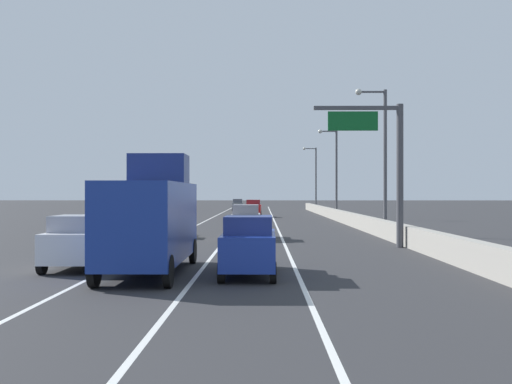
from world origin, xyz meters
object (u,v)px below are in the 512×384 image
at_px(car_red_4, 253,208).
at_px(car_gray_5, 238,205).
at_px(car_yellow_3, 155,221).
at_px(lamp_post_right_third, 334,167).
at_px(box_truck, 151,218).
at_px(overhead_sign_gantry, 386,157).
at_px(lamp_post_right_second, 381,151).
at_px(car_white_1, 80,242).
at_px(car_blue_0, 249,246).
at_px(lamp_post_right_fourth, 314,174).
at_px(car_silver_2, 246,222).

height_order(car_red_4, car_gray_5, car_red_4).
xyz_separation_m(car_yellow_3, car_gray_5, (2.93, 58.09, -0.10)).
relative_size(lamp_post_right_third, box_truck, 1.31).
height_order(overhead_sign_gantry, lamp_post_right_second, lamp_post_right_second).
bearing_deg(box_truck, lamp_post_right_third, 75.06).
relative_size(car_white_1, box_truck, 0.58).
distance_m(car_white_1, car_red_4, 48.09).
height_order(car_yellow_3, box_truck, box_truck).
xyz_separation_m(car_white_1, box_truck, (2.95, -1.31, 0.97)).
xyz_separation_m(lamp_post_right_second, car_blue_0, (-8.51, -19.61, -4.66)).
height_order(lamp_post_right_third, car_blue_0, lamp_post_right_third).
xyz_separation_m(lamp_post_right_second, lamp_post_right_fourth, (-0.02, 51.13, 0.00)).
relative_size(car_silver_2, car_yellow_3, 1.03).
distance_m(lamp_post_right_fourth, box_truck, 71.29).
height_order(lamp_post_right_second, car_gray_5, lamp_post_right_second).
relative_size(car_yellow_3, box_truck, 0.59).
height_order(car_blue_0, car_red_4, car_blue_0).
bearing_deg(lamp_post_right_fourth, lamp_post_right_third, -90.13).
height_order(overhead_sign_gantry, lamp_post_right_third, lamp_post_right_third).
bearing_deg(car_gray_5, car_blue_0, -87.33).
height_order(overhead_sign_gantry, car_silver_2, overhead_sign_gantry).
distance_m(lamp_post_right_third, car_white_1, 46.02).
xyz_separation_m(lamp_post_right_second, car_silver_2, (-9.06, -3.20, -4.64)).
height_order(lamp_post_right_fourth, car_yellow_3, lamp_post_right_fourth).
bearing_deg(box_truck, lamp_post_right_second, 57.83).
distance_m(overhead_sign_gantry, lamp_post_right_third, 34.67).
relative_size(car_white_1, car_silver_2, 0.95).
bearing_deg(lamp_post_right_fourth, box_truck, -99.67).
distance_m(overhead_sign_gantry, car_gray_5, 66.41).
xyz_separation_m(car_yellow_3, box_truck, (3.00, -17.37, 0.94)).
bearing_deg(car_silver_2, car_gray_5, 92.87).
relative_size(car_red_4, box_truck, 0.54).
xyz_separation_m(car_blue_0, car_silver_2, (-0.55, 16.40, 0.03)).
xyz_separation_m(lamp_post_right_fourth, car_gray_5, (-12.03, 5.28, -4.76)).
distance_m(car_yellow_3, car_red_4, 32.22).
relative_size(lamp_post_right_third, car_silver_2, 2.16).
height_order(car_blue_0, car_silver_2, car_silver_2).
bearing_deg(box_truck, car_blue_0, -9.11).
bearing_deg(lamp_post_right_second, car_gray_5, 102.05).
height_order(overhead_sign_gantry, car_white_1, overhead_sign_gantry).
distance_m(lamp_post_right_third, car_blue_0, 46.19).
distance_m(lamp_post_right_fourth, car_silver_2, 55.28).
bearing_deg(box_truck, overhead_sign_gantry, 43.89).
height_order(lamp_post_right_fourth, car_red_4, lamp_post_right_fourth).
bearing_deg(lamp_post_right_fourth, car_red_4, -113.19).
xyz_separation_m(lamp_post_right_second, car_yellow_3, (-14.98, -1.68, -4.66)).
bearing_deg(car_white_1, lamp_post_right_second, 49.91).
bearing_deg(lamp_post_right_third, box_truck, -104.94).
bearing_deg(car_yellow_3, car_gray_5, 87.11).
relative_size(car_blue_0, car_yellow_3, 1.01).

